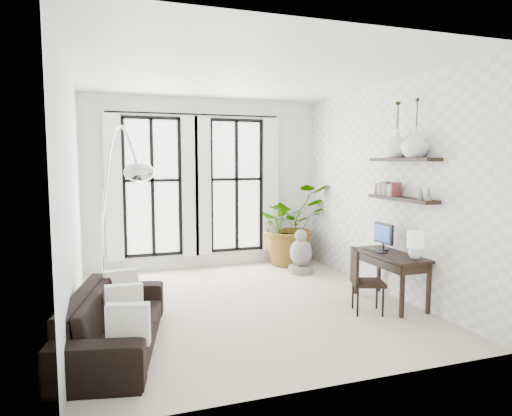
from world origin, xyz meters
name	(u,v)px	position (x,y,z in m)	size (l,w,h in m)	color
floor	(246,304)	(0.00, 0.00, 0.00)	(5.00, 5.00, 0.00)	beige
ceiling	(245,74)	(0.00, 0.00, 3.20)	(5.00, 5.00, 0.00)	white
wall_left	(71,196)	(-2.25, 0.00, 1.60)	(5.00, 5.00, 0.00)	silver
wall_right	(384,189)	(2.25, 0.00, 1.60)	(5.00, 5.00, 0.00)	white
wall_back	(206,184)	(0.00, 2.50, 1.60)	(4.50, 4.50, 0.00)	white
windows	(196,186)	(-0.20, 2.43, 1.56)	(3.26, 0.13, 2.65)	white
wall_shelves	(400,183)	(2.11, -0.59, 1.73)	(0.25, 1.30, 0.60)	black
sofa	(115,319)	(-1.80, -0.98, 0.32)	(2.21, 0.86, 0.64)	black
throw_pillows	(124,303)	(-1.70, -0.98, 0.50)	(0.40, 1.52, 0.40)	white
plant	(290,224)	(1.60, 2.15, 0.80)	(1.43, 1.24, 1.59)	#2D7228
desk	(392,257)	(1.95, -0.68, 0.69)	(0.52, 1.23, 1.12)	black
desk_chair	(362,277)	(1.37, -0.84, 0.49)	(0.53, 0.53, 0.87)	black
arc_lamp	(117,169)	(-1.70, 0.03, 1.93)	(0.75, 2.30, 2.48)	silver
buddha	(301,255)	(1.50, 1.41, 0.34)	(0.44, 0.44, 0.80)	gray
vase_a	(415,143)	(2.11, -0.88, 2.27)	(0.37, 0.37, 0.38)	white
vase_b	(397,144)	(2.11, -0.48, 2.27)	(0.37, 0.37, 0.38)	white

